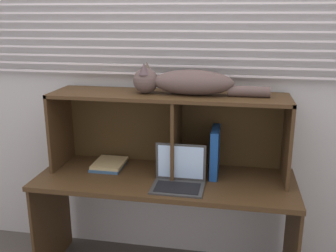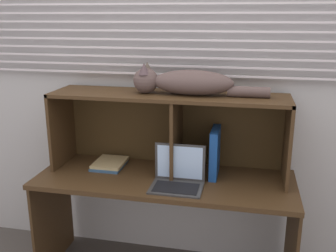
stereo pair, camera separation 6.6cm
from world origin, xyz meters
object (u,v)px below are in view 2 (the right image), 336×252
cat (185,82)px  book_stack (110,164)px  binder_upright (215,152)px  laptop (178,177)px

cat → book_stack: size_ratio=3.41×
cat → book_stack: 0.76m
binder_upright → laptop: bearing=-133.4°
book_stack → laptop: bearing=-22.3°
laptop → binder_upright: (0.20, 0.21, 0.10)m
binder_upright → book_stack: binder_upright is taller
binder_upright → cat: bearing=180.0°
laptop → binder_upright: bearing=46.6°
laptop → book_stack: size_ratio=1.26×
binder_upright → book_stack: (-0.70, -0.00, -0.13)m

